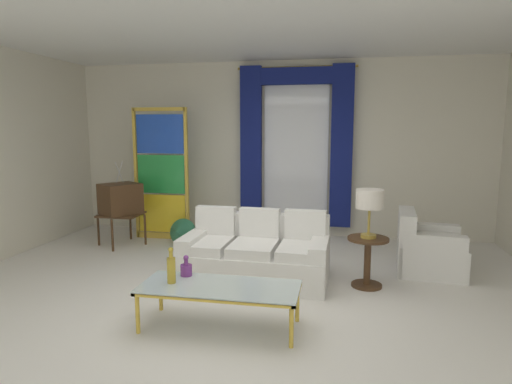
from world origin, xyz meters
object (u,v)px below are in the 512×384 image
Objects in this scene: coffee_table at (220,289)px; bottle_blue_decanter at (171,268)px; couch_white_long at (257,255)px; peacock_figurine at (181,233)px; round_side_table at (368,257)px; table_lamp_brass at (370,201)px; vintage_tv at (120,200)px; armchair_white at (426,251)px; bottle_crystal_tall at (186,269)px; stained_glass_divider at (161,177)px.

bottle_blue_decanter reaches higher than coffee_table.
couch_white_long is 1.93m from peacock_figurine.
table_lamp_brass is (0.00, 0.00, 0.67)m from round_side_table.
vintage_tv reaches higher than round_side_table.
bottle_blue_decanter is at bearing -142.25° from armchair_white.
armchair_white is 1.58× the size of table_lamp_brass.
coffee_table is 7.11× the size of bottle_crystal_tall.
peacock_figurine is 3.08m from round_side_table.
stained_glass_divider is 3.86× the size of table_lamp_brass.
table_lamp_brass reaches higher than bottle_crystal_tall.
round_side_table is (2.80, -1.26, 0.14)m from peacock_figurine.
coffee_table is at bearing -137.03° from armchair_white.
bottle_blue_decanter is 0.61× the size of table_lamp_brass.
bottle_blue_decanter is (-0.47, -0.02, 0.17)m from coffee_table.
stained_glass_divider is 3.70× the size of round_side_table.
couch_white_long is at bearing 179.07° from round_side_table.
couch_white_long reaches higher than bottle_crystal_tall.
bottle_crystal_tall is 0.37× the size of table_lamp_brass.
armchair_white is 1.04m from round_side_table.
table_lamp_brass is at bearing 0.00° from round_side_table.
armchair_white is (2.11, 0.66, -0.02)m from couch_white_long.
vintage_tv is (-2.42, 1.14, 0.42)m from couch_white_long.
round_side_table is at bearing 0.00° from table_lamp_brass.
couch_white_long is at bearing -162.57° from armchair_white.
bottle_blue_decanter is 3.41m from stained_glass_divider.
vintage_tv reaches higher than coffee_table.
peacock_figurine is 1.01× the size of round_side_table.
peacock_figurine is at bearing -41.43° from stained_glass_divider.
bottle_blue_decanter is 0.58× the size of peacock_figurine.
coffee_table is at bearing -47.25° from vintage_tv.
coffee_table is at bearing -27.14° from bottle_crystal_tall.
armchair_white reaches higher than round_side_table.
stained_glass_divider is 3.69m from table_lamp_brass.
bottle_blue_decanter reaches higher than bottle_crystal_tall.
peacock_figurine is (-0.98, 2.42, -0.26)m from bottle_crystal_tall.
peacock_figurine is at bearing 117.72° from coffee_table.
table_lamp_brass is (3.28, -1.69, -0.03)m from stained_glass_divider.
bottle_crystal_tall is 0.23× the size of armchair_white.
bottle_blue_decanter reaches higher than peacock_figurine.
table_lamp_brass is at bearing -27.19° from stained_glass_divider.
armchair_white is at bearing -9.18° from peacock_figurine.
armchair_white is (2.67, 2.07, -0.26)m from bottle_blue_decanter.
couch_white_long is 1.39m from coffee_table.
vintage_tv reaches higher than couch_white_long.
coffee_table is 1.11× the size of vintage_tv.
couch_white_long is 1.52m from table_lamp_brass.
bottle_blue_decanter is at bearing -53.69° from vintage_tv.
armchair_white is (2.60, 1.84, -0.19)m from bottle_crystal_tall.
coffee_table is 0.46m from bottle_crystal_tall.
couch_white_long is 0.81× the size of stained_glass_divider.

